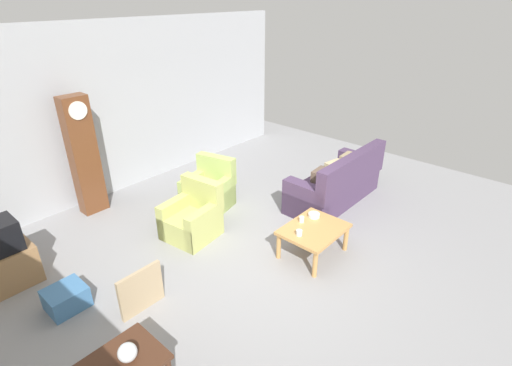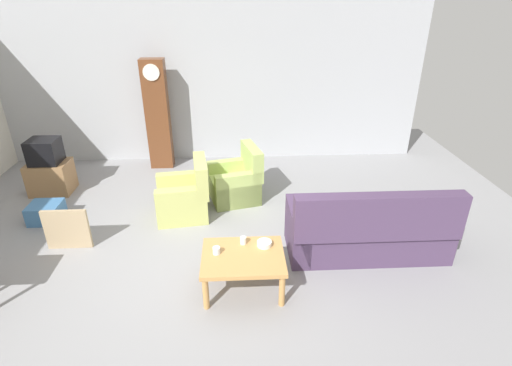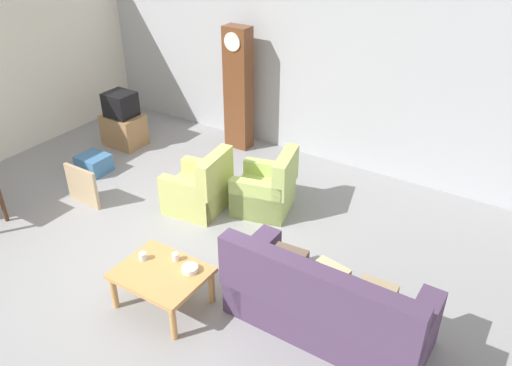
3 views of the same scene
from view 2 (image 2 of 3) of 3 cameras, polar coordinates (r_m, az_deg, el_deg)
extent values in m
plane|color=gray|center=(5.40, -7.30, -10.61)|extent=(10.40, 10.40, 0.00)
cube|color=#ADAFB5|center=(8.10, -6.36, 14.47)|extent=(8.40, 0.16, 3.20)
cube|color=#4C3856|center=(5.57, 15.58, -7.45)|extent=(2.10, 0.85, 0.44)
cube|color=#4C3856|center=(5.02, 17.48, -4.73)|extent=(2.10, 0.21, 0.60)
cube|color=#4C3856|center=(5.86, 24.43, -5.82)|extent=(0.24, 0.84, 0.68)
cube|color=#4C3856|center=(5.30, 6.07, -6.90)|extent=(0.24, 0.84, 0.68)
cube|color=#9E8966|center=(5.58, 20.62, -3.40)|extent=(0.37, 0.14, 0.36)
cube|color=#C6B284|center=(5.41, 15.93, -3.62)|extent=(0.38, 0.18, 0.36)
cube|color=brown|center=(5.28, 10.98, -3.83)|extent=(0.37, 0.15, 0.36)
cube|color=#B7BC66|center=(6.29, -10.69, -2.99)|extent=(0.85, 0.85, 0.40)
cube|color=#B7BC66|center=(6.09, -8.03, 1.04)|extent=(0.28, 0.78, 0.52)
cube|color=#B7BC66|center=(6.51, -10.80, -0.96)|extent=(0.77, 0.26, 0.60)
cube|color=#B7BC66|center=(5.98, -10.72, -3.53)|extent=(0.77, 0.26, 0.60)
cube|color=#ACC267|center=(6.67, -3.23, -0.78)|extent=(0.92, 0.92, 0.40)
cube|color=#ACC267|center=(6.55, -0.61, 3.18)|extent=(0.36, 0.78, 0.52)
cube|color=#ACC267|center=(6.89, -3.86, 1.04)|extent=(0.78, 0.34, 0.60)
cube|color=#ACC267|center=(6.36, -2.58, -1.15)|extent=(0.78, 0.34, 0.60)
cube|color=tan|center=(4.62, -1.90, -10.71)|extent=(0.96, 0.76, 0.05)
cylinder|color=tan|center=(4.54, -7.32, -15.62)|extent=(0.07, 0.07, 0.42)
cylinder|color=tan|center=(4.54, 3.80, -15.32)|extent=(0.07, 0.07, 0.42)
cylinder|color=tan|center=(5.04, -6.86, -10.71)|extent=(0.07, 0.07, 0.42)
cylinder|color=tan|center=(5.05, 2.95, -10.46)|extent=(0.07, 0.07, 0.42)
cube|color=brown|center=(7.91, -14.12, 9.54)|extent=(0.44, 0.28, 2.12)
cylinder|color=silver|center=(7.58, -15.02, 15.29)|extent=(0.30, 0.02, 0.30)
cube|color=#997047|center=(7.76, -27.66, 0.75)|extent=(0.68, 0.52, 0.56)
cube|color=black|center=(7.59, -28.42, 4.09)|extent=(0.48, 0.44, 0.42)
cube|color=tan|center=(5.96, -25.80, -6.09)|extent=(0.60, 0.05, 0.59)
cube|color=teal|center=(6.87, -28.22, -3.78)|extent=(0.47, 0.42, 0.29)
cylinder|color=white|center=(4.77, -1.87, -8.35)|extent=(0.08, 0.08, 0.09)
cylinder|color=silver|center=(4.63, -5.77, -9.74)|extent=(0.09, 0.09, 0.08)
cylinder|color=white|center=(4.74, 1.22, -8.80)|extent=(0.18, 0.18, 0.06)
camera|label=1|loc=(4.31, -81.34, 10.22)|focal=27.09mm
camera|label=3|loc=(3.39, 82.82, 19.96)|focal=35.70mm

